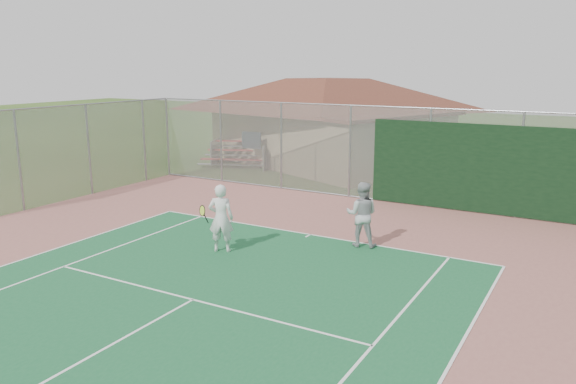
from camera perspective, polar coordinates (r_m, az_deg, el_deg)
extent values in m
cylinder|color=gray|center=(26.20, -12.13, 5.46)|extent=(0.08, 0.08, 3.50)
cylinder|color=gray|center=(24.32, -6.82, 5.11)|extent=(0.08, 0.08, 3.50)
cylinder|color=gray|center=(22.68, -0.69, 4.65)|extent=(0.08, 0.08, 3.50)
cylinder|color=gray|center=(21.33, 6.30, 4.06)|extent=(0.08, 0.08, 3.50)
cylinder|color=gray|center=(20.35, 14.08, 3.33)|extent=(0.08, 0.08, 3.50)
cylinder|color=gray|center=(19.77, 22.46, 2.47)|extent=(0.08, 0.08, 3.50)
cylinder|color=gray|center=(20.77, 8.98, 8.60)|extent=(20.00, 0.05, 0.05)
cylinder|color=gray|center=(21.29, 8.66, -0.69)|extent=(20.00, 0.05, 0.05)
cube|color=#999EA0|center=(20.96, 8.81, 3.83)|extent=(20.00, 0.02, 3.50)
cube|color=black|center=(19.75, 22.39, 1.88)|extent=(10.00, 0.04, 3.00)
cylinder|color=gray|center=(25.12, -14.41, 5.04)|extent=(0.08, 0.08, 3.50)
cylinder|color=gray|center=(23.08, -19.57, 4.05)|extent=(0.08, 0.08, 3.50)
cylinder|color=gray|center=(21.27, -25.66, 2.85)|extent=(0.08, 0.08, 3.50)
cube|color=#999EA0|center=(23.08, -19.57, 4.05)|extent=(0.02, 9.00, 3.50)
cube|color=tan|center=(29.12, 3.92, 5.62)|extent=(12.66, 10.68, 2.69)
cube|color=brown|center=(28.98, 3.97, 8.35)|extent=(13.24, 11.26, 0.16)
pyramid|color=brown|center=(28.90, 4.02, 11.45)|extent=(13.93, 11.75, 1.61)
cube|color=black|center=(25.18, 3.99, 3.57)|extent=(0.81, 0.06, 1.88)
cube|color=#9F2D24|center=(27.96, -5.54, 3.31)|extent=(3.18, 1.56, 0.06)
cube|color=#B2B5BA|center=(27.77, -5.86, 2.77)|extent=(3.17, 1.53, 0.04)
cube|color=#9F2D24|center=(28.39, -4.85, 4.26)|extent=(3.18, 1.56, 0.06)
cube|color=#B2B5BA|center=(28.20, -5.16, 3.74)|extent=(3.17, 1.53, 0.04)
cube|color=#9F2D24|center=(28.83, -4.18, 5.17)|extent=(3.18, 1.56, 0.06)
cube|color=#B2B5BA|center=(28.64, -4.48, 4.67)|extent=(3.17, 1.53, 0.04)
cube|color=#B2B5BA|center=(29.31, -7.35, 4.14)|extent=(0.82, 1.86, 1.22)
cube|color=#B2B5BA|center=(27.57, -2.19, 3.69)|extent=(0.82, 1.86, 1.22)
imported|color=silver|center=(15.16, -6.82, -2.72)|extent=(0.80, 0.68, 1.85)
imported|color=#A5A9AB|center=(15.64, 7.50, -2.33)|extent=(1.03, 0.90, 1.82)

